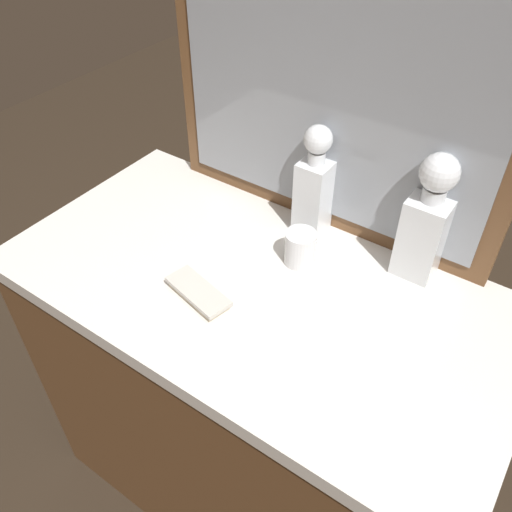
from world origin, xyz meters
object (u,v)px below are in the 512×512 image
object	(u,v)px
crystal_tumbler_far_left	(300,249)
silver_brush_far_right	(198,293)
crystal_decanter_far_left	(425,228)
crystal_decanter_far_right	(314,191)

from	to	relation	value
crystal_tumbler_far_left	silver_brush_far_right	size ratio (longest dim) A/B	0.50
crystal_decanter_far_left	silver_brush_far_right	world-z (taller)	crystal_decanter_far_left
crystal_decanter_far_right	crystal_tumbler_far_left	size ratio (longest dim) A/B	3.38
crystal_decanter_far_right	crystal_tumbler_far_left	distance (m)	0.15
silver_brush_far_right	crystal_decanter_far_left	bearing A→B (deg)	45.31
crystal_decanter_far_left	crystal_tumbler_far_left	size ratio (longest dim) A/B	3.60
silver_brush_far_right	crystal_decanter_far_right	bearing A→B (deg)	77.15
crystal_decanter_far_right	silver_brush_far_right	size ratio (longest dim) A/B	1.68
crystal_decanter_far_left	crystal_decanter_far_right	xyz separation A→B (m)	(-0.26, -0.01, -0.01)
crystal_decanter_far_left	crystal_tumbler_far_left	distance (m)	0.27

